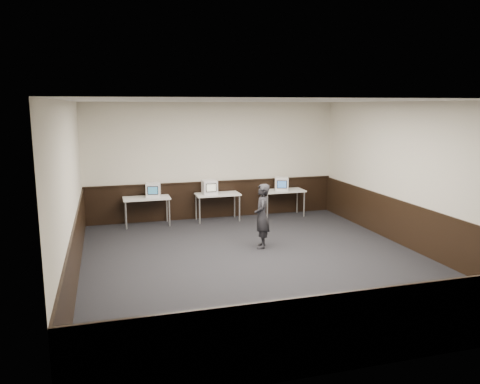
% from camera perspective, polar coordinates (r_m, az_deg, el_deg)
% --- Properties ---
extents(floor, '(8.00, 8.00, 0.00)m').
position_cam_1_polar(floor, '(9.54, 2.38, -8.54)').
color(floor, black).
rests_on(floor, ground).
extents(ceiling, '(8.00, 8.00, 0.00)m').
position_cam_1_polar(ceiling, '(9.01, 2.54, 11.06)').
color(ceiling, white).
rests_on(ceiling, back_wall).
extents(back_wall, '(7.00, 0.00, 7.00)m').
position_cam_1_polar(back_wall, '(12.95, -3.20, 3.83)').
color(back_wall, beige).
rests_on(back_wall, ground).
extents(front_wall, '(7.00, 0.00, 7.00)m').
position_cam_1_polar(front_wall, '(5.59, 15.71, -5.67)').
color(front_wall, beige).
rests_on(front_wall, ground).
extents(left_wall, '(0.00, 8.00, 8.00)m').
position_cam_1_polar(left_wall, '(8.69, -19.98, -0.16)').
color(left_wall, beige).
rests_on(left_wall, ground).
extents(right_wall, '(0.00, 8.00, 8.00)m').
position_cam_1_polar(right_wall, '(10.77, 20.41, 1.79)').
color(right_wall, beige).
rests_on(right_wall, ground).
extents(wainscot_back, '(6.98, 0.04, 1.00)m').
position_cam_1_polar(wainscot_back, '(13.11, -3.13, -0.96)').
color(wainscot_back, black).
rests_on(wainscot_back, back_wall).
extents(wainscot_front, '(6.98, 0.04, 1.00)m').
position_cam_1_polar(wainscot_front, '(6.00, 15.06, -15.77)').
color(wainscot_front, black).
rests_on(wainscot_front, front_wall).
extents(wainscot_left, '(0.04, 7.98, 1.00)m').
position_cam_1_polar(wainscot_left, '(8.95, -19.40, -7.08)').
color(wainscot_left, black).
rests_on(wainscot_left, left_wall).
extents(wainscot_right, '(0.04, 7.98, 1.00)m').
position_cam_1_polar(wainscot_right, '(10.97, 19.96, -3.90)').
color(wainscot_right, black).
rests_on(wainscot_right, right_wall).
extents(wainscot_rail, '(6.98, 0.06, 0.04)m').
position_cam_1_polar(wainscot_rail, '(13.00, -3.14, 1.27)').
color(wainscot_rail, black).
rests_on(wainscot_rail, wainscot_back).
extents(desk_left, '(1.20, 0.60, 0.75)m').
position_cam_1_polar(desk_left, '(12.42, -11.31, -0.97)').
color(desk_left, silver).
rests_on(desk_left, ground).
extents(desk_center, '(1.20, 0.60, 0.75)m').
position_cam_1_polar(desk_center, '(12.71, -2.76, -0.50)').
color(desk_center, silver).
rests_on(desk_center, ground).
extents(desk_right, '(1.20, 0.60, 0.75)m').
position_cam_1_polar(desk_right, '(13.27, 5.25, -0.06)').
color(desk_right, silver).
rests_on(desk_right, ground).
extents(emac_left, '(0.43, 0.44, 0.37)m').
position_cam_1_polar(emac_left, '(12.42, -10.52, 0.26)').
color(emac_left, white).
rests_on(emac_left, desk_left).
extents(emac_center, '(0.38, 0.41, 0.38)m').
position_cam_1_polar(emac_center, '(12.59, -3.74, 0.59)').
color(emac_center, white).
rests_on(emac_center, desk_center).
extents(emac_right, '(0.47, 0.48, 0.37)m').
position_cam_1_polar(emac_right, '(13.17, 5.09, 0.99)').
color(emac_right, white).
rests_on(emac_right, desk_right).
extents(person, '(0.49, 0.60, 1.43)m').
position_cam_1_polar(person, '(10.30, 2.70, -2.94)').
color(person, black).
rests_on(person, ground).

